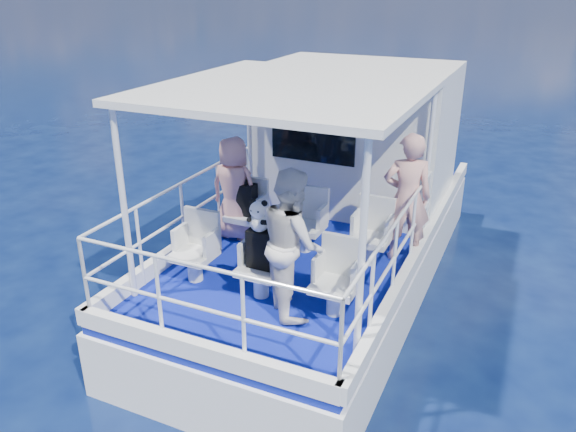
# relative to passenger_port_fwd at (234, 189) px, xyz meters

# --- Properties ---
(ground) EXTENTS (2000.00, 2000.00, 0.00)m
(ground) POSITION_rel_passenger_port_fwd_xyz_m (1.07, -0.19, -1.63)
(ground) COLOR #071136
(ground) RESTS_ON ground
(hull) EXTENTS (3.00, 7.00, 1.60)m
(hull) POSITION_rel_passenger_port_fwd_xyz_m (1.07, 0.81, -1.63)
(hull) COLOR white
(hull) RESTS_ON ground
(deck) EXTENTS (2.90, 6.90, 0.10)m
(deck) POSITION_rel_passenger_port_fwd_xyz_m (1.07, 0.81, -0.78)
(deck) COLOR navy
(deck) RESTS_ON hull
(cabin) EXTENTS (2.85, 2.00, 2.20)m
(cabin) POSITION_rel_passenger_port_fwd_xyz_m (1.07, 2.11, 0.37)
(cabin) COLOR white
(cabin) RESTS_ON deck
(canopy) EXTENTS (3.00, 3.20, 0.08)m
(canopy) POSITION_rel_passenger_port_fwd_xyz_m (1.07, -0.39, 1.51)
(canopy) COLOR white
(canopy) RESTS_ON cabin
(canopy_posts) EXTENTS (2.77, 2.97, 2.20)m
(canopy_posts) POSITION_rel_passenger_port_fwd_xyz_m (1.07, -0.44, 0.37)
(canopy_posts) COLOR white
(canopy_posts) RESTS_ON deck
(railings) EXTENTS (2.84, 3.59, 1.00)m
(railings) POSITION_rel_passenger_port_fwd_xyz_m (1.07, -0.77, -0.23)
(railings) COLOR white
(railings) RESTS_ON deck
(seat_port_fwd) EXTENTS (0.48, 0.46, 0.38)m
(seat_port_fwd) POSITION_rel_passenger_port_fwd_xyz_m (0.17, 0.01, -0.54)
(seat_port_fwd) COLOR silver
(seat_port_fwd) RESTS_ON deck
(seat_center_fwd) EXTENTS (0.48, 0.46, 0.38)m
(seat_center_fwd) POSITION_rel_passenger_port_fwd_xyz_m (1.07, 0.01, -0.54)
(seat_center_fwd) COLOR silver
(seat_center_fwd) RESTS_ON deck
(seat_stbd_fwd) EXTENTS (0.48, 0.46, 0.38)m
(seat_stbd_fwd) POSITION_rel_passenger_port_fwd_xyz_m (1.97, 0.01, -0.54)
(seat_stbd_fwd) COLOR silver
(seat_stbd_fwd) RESTS_ON deck
(seat_port_aft) EXTENTS (0.48, 0.46, 0.38)m
(seat_port_aft) POSITION_rel_passenger_port_fwd_xyz_m (0.17, -1.29, -0.54)
(seat_port_aft) COLOR silver
(seat_port_aft) RESTS_ON deck
(seat_center_aft) EXTENTS (0.48, 0.46, 0.38)m
(seat_center_aft) POSITION_rel_passenger_port_fwd_xyz_m (1.07, -1.29, -0.54)
(seat_center_aft) COLOR silver
(seat_center_aft) RESTS_ON deck
(seat_stbd_aft) EXTENTS (0.48, 0.46, 0.38)m
(seat_stbd_aft) POSITION_rel_passenger_port_fwd_xyz_m (1.97, -1.29, -0.54)
(seat_stbd_aft) COLOR silver
(seat_stbd_aft) RESTS_ON deck
(passenger_port_fwd) EXTENTS (0.55, 0.39, 1.45)m
(passenger_port_fwd) POSITION_rel_passenger_port_fwd_xyz_m (0.00, 0.00, 0.00)
(passenger_port_fwd) COLOR pink
(passenger_port_fwd) RESTS_ON deck
(passenger_stbd_fwd) EXTENTS (0.72, 0.60, 1.69)m
(passenger_stbd_fwd) POSITION_rel_passenger_port_fwd_xyz_m (2.32, 0.34, 0.12)
(passenger_stbd_fwd) COLOR #EAA398
(passenger_stbd_fwd) RESTS_ON deck
(passenger_stbd_aft) EXTENTS (0.98, 1.01, 1.64)m
(passenger_stbd_aft) POSITION_rel_passenger_port_fwd_xyz_m (1.50, -1.40, 0.09)
(passenger_stbd_aft) COLOR silver
(passenger_stbd_aft) RESTS_ON deck
(backpack_port) EXTENTS (0.34, 0.19, 0.44)m
(backpack_port) POSITION_rel_passenger_port_fwd_xyz_m (0.16, -0.01, -0.12)
(backpack_port) COLOR black
(backpack_port) RESTS_ON seat_port_fwd
(backpack_center) EXTENTS (0.30, 0.17, 0.45)m
(backpack_center) POSITION_rel_passenger_port_fwd_xyz_m (1.07, -1.29, -0.12)
(backpack_center) COLOR black
(backpack_center) RESTS_ON seat_center_aft
(compact_camera) EXTENTS (0.09, 0.05, 0.05)m
(compact_camera) POSITION_rel_passenger_port_fwd_xyz_m (0.17, 0.00, 0.12)
(compact_camera) COLOR black
(compact_camera) RESTS_ON backpack_port
(panda) EXTENTS (0.24, 0.20, 0.37)m
(panda) POSITION_rel_passenger_port_fwd_xyz_m (1.06, -1.30, 0.29)
(panda) COLOR white
(panda) RESTS_ON backpack_center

